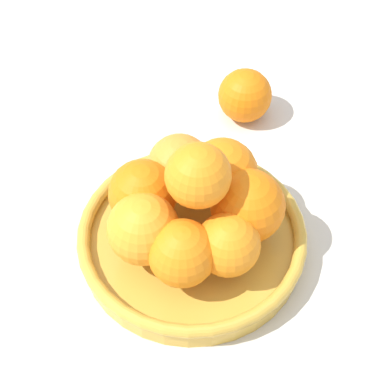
{
  "coord_description": "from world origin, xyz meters",
  "views": [
    {
      "loc": [
        -0.33,
        -0.23,
        0.58
      ],
      "look_at": [
        0.0,
        0.0,
        0.1
      ],
      "focal_mm": 60.0,
      "sensor_mm": 36.0,
      "label": 1
    }
  ],
  "objects": [
    {
      "name": "ground_plane",
      "position": [
        0.0,
        0.0,
        0.0
      ],
      "size": [
        4.0,
        4.0,
        0.0
      ],
      "primitive_type": "plane",
      "color": "beige"
    },
    {
      "name": "fruit_bowl",
      "position": [
        0.0,
        0.0,
        0.02
      ],
      "size": [
        0.25,
        0.25,
        0.03
      ],
      "color": "gold",
      "rests_on": "ground_plane"
    },
    {
      "name": "orange_pile",
      "position": [
        0.0,
        -0.0,
        0.08
      ],
      "size": [
        0.18,
        0.17,
        0.12
      ],
      "color": "orange",
      "rests_on": "fruit_bowl"
    },
    {
      "name": "stray_orange",
      "position": [
        0.21,
        0.07,
        0.03
      ],
      "size": [
        0.07,
        0.07,
        0.07
      ],
      "primitive_type": "sphere",
      "color": "orange",
      "rests_on": "ground_plane"
    }
  ]
}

